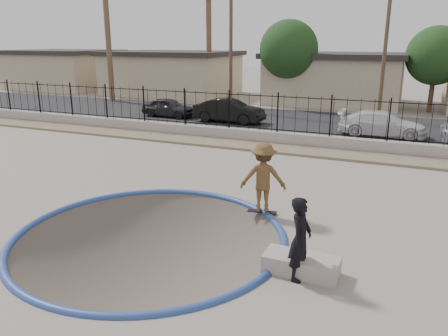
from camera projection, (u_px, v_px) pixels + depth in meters
ground at (285, 158)px, 22.98m from camera, size 120.00×120.00×2.20m
bowl_pit at (150, 236)px, 11.21m from camera, size 6.84×6.84×1.80m
coping_ring at (150, 236)px, 11.21m from camera, size 7.04×7.04×0.20m
rock_strip at (270, 148)px, 20.19m from camera, size 42.00×1.60×0.11m
retaining_wall at (277, 138)px, 21.09m from camera, size 42.00×0.45×0.60m
fence at (278, 113)px, 20.75m from camera, size 40.00×0.04×1.80m
street at (308, 121)px, 27.08m from camera, size 90.00×8.00×0.04m
house_west_far at (63, 69)px, 45.50m from camera, size 10.60×8.60×3.90m
house_west at (172, 72)px, 40.58m from camera, size 11.60×8.60×3.90m
house_center at (336, 78)px, 34.91m from camera, size 10.60×8.60×3.90m
palm_mid at (209, 17)px, 35.16m from camera, size 2.30×2.30×9.30m
utility_pole_left at (231, 42)px, 29.80m from camera, size 1.70×0.24×9.00m
utility_pole_mid at (386, 38)px, 25.94m from camera, size 1.70×0.24×9.50m
street_tree_left at (289, 50)px, 32.33m from camera, size 4.32×4.32×6.36m
street_tree_mid at (436, 56)px, 29.53m from camera, size 3.96×3.96×5.83m
skater at (263, 181)px, 12.40m from camera, size 1.46×1.08×2.02m
skateboard at (262, 212)px, 12.67m from camera, size 0.87×0.34×0.07m
videographer at (300, 239)px, 8.99m from camera, size 0.47×0.69×1.81m
concrete_ledge at (301, 265)px, 9.38m from camera, size 1.61×0.73×0.40m
car_a at (169, 107)px, 28.44m from camera, size 3.63×1.58×1.22m
car_b at (229, 111)px, 26.47m from camera, size 4.32×1.54×1.42m
car_c at (382, 124)px, 22.66m from camera, size 4.43×1.86×1.28m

